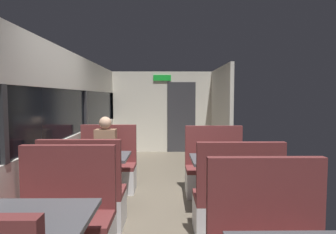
{
  "coord_description": "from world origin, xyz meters",
  "views": [
    {
      "loc": [
        0.08,
        -4.1,
        1.58
      ],
      "look_at": [
        0.16,
        3.54,
        1.05
      ],
      "focal_mm": 30.91,
      "sensor_mm": 36.0,
      "label": 1
    }
  ],
  "objects_px": {
    "dining_table_mid_window": "(97,162)",
    "bench_rear_aisle_facing_end": "(236,207)",
    "bench_mid_window_facing_entry": "(107,171)",
    "bench_rear_aisle_facing_entry": "(215,174)",
    "seated_passenger": "(106,160)",
    "dining_table_near_window": "(28,229)",
    "bench_mid_window_facing_end": "(84,201)",
    "bench_near_window_facing_entry": "(64,227)",
    "dining_table_rear_aisle": "(224,165)"
  },
  "relations": [
    {
      "from": "bench_mid_window_facing_end",
      "to": "dining_table_rear_aisle",
      "type": "xyz_separation_m",
      "value": [
        1.79,
        0.5,
        0.31
      ]
    },
    {
      "from": "bench_near_window_facing_entry",
      "to": "dining_table_mid_window",
      "type": "distance_m",
      "value": 1.44
    },
    {
      "from": "bench_near_window_facing_entry",
      "to": "bench_rear_aisle_facing_entry",
      "type": "relative_size",
      "value": 1.0
    },
    {
      "from": "bench_near_window_facing_entry",
      "to": "bench_mid_window_facing_entry",
      "type": "xyz_separation_m",
      "value": [
        0.0,
        2.11,
        0.0
      ]
    },
    {
      "from": "dining_table_mid_window",
      "to": "seated_passenger",
      "type": "xyz_separation_m",
      "value": [
        0.0,
        0.63,
        -0.1
      ]
    },
    {
      "from": "bench_rear_aisle_facing_end",
      "to": "bench_rear_aisle_facing_entry",
      "type": "distance_m",
      "value": 1.4
    },
    {
      "from": "bench_near_window_facing_entry",
      "to": "bench_rear_aisle_facing_end",
      "type": "bearing_deg",
      "value": 15.89
    },
    {
      "from": "bench_near_window_facing_entry",
      "to": "bench_mid_window_facing_end",
      "type": "distance_m",
      "value": 0.71
    },
    {
      "from": "bench_mid_window_facing_end",
      "to": "bench_rear_aisle_facing_entry",
      "type": "height_order",
      "value": "same"
    },
    {
      "from": "dining_table_near_window",
      "to": "dining_table_mid_window",
      "type": "distance_m",
      "value": 2.11
    },
    {
      "from": "dining_table_mid_window",
      "to": "bench_mid_window_facing_end",
      "type": "xyz_separation_m",
      "value": [
        0.0,
        -0.7,
        -0.31
      ]
    },
    {
      "from": "dining_table_near_window",
      "to": "bench_near_window_facing_entry",
      "type": "xyz_separation_m",
      "value": [
        0.0,
        0.7,
        -0.31
      ]
    },
    {
      "from": "bench_mid_window_facing_entry",
      "to": "dining_table_rear_aisle",
      "type": "relative_size",
      "value": 1.22
    },
    {
      "from": "bench_near_window_facing_entry",
      "to": "seated_passenger",
      "type": "xyz_separation_m",
      "value": [
        0.0,
        2.04,
        0.21
      ]
    },
    {
      "from": "dining_table_mid_window",
      "to": "bench_mid_window_facing_entry",
      "type": "relative_size",
      "value": 0.82
    },
    {
      "from": "bench_rear_aisle_facing_end",
      "to": "seated_passenger",
      "type": "xyz_separation_m",
      "value": [
        -1.79,
        1.53,
        0.21
      ]
    },
    {
      "from": "dining_table_mid_window",
      "to": "bench_rear_aisle_facing_end",
      "type": "bearing_deg",
      "value": -26.68
    },
    {
      "from": "dining_table_near_window",
      "to": "dining_table_mid_window",
      "type": "relative_size",
      "value": 1.0
    },
    {
      "from": "bench_mid_window_facing_entry",
      "to": "dining_table_rear_aisle",
      "type": "bearing_deg",
      "value": -26.68
    },
    {
      "from": "bench_mid_window_facing_entry",
      "to": "bench_rear_aisle_facing_end",
      "type": "bearing_deg",
      "value": -41.77
    },
    {
      "from": "bench_mid_window_facing_end",
      "to": "bench_near_window_facing_entry",
      "type": "bearing_deg",
      "value": -90.0
    },
    {
      "from": "bench_rear_aisle_facing_entry",
      "to": "seated_passenger",
      "type": "height_order",
      "value": "seated_passenger"
    },
    {
      "from": "bench_rear_aisle_facing_end",
      "to": "bench_rear_aisle_facing_entry",
      "type": "relative_size",
      "value": 1.0
    },
    {
      "from": "dining_table_near_window",
      "to": "dining_table_rear_aisle",
      "type": "xyz_separation_m",
      "value": [
        1.79,
        1.91,
        0.0
      ]
    },
    {
      "from": "bench_near_window_facing_entry",
      "to": "bench_mid_window_facing_end",
      "type": "relative_size",
      "value": 1.0
    },
    {
      "from": "bench_rear_aisle_facing_entry",
      "to": "bench_rear_aisle_facing_end",
      "type": "bearing_deg",
      "value": -90.0
    },
    {
      "from": "bench_near_window_facing_entry",
      "to": "dining_table_rear_aisle",
      "type": "height_order",
      "value": "bench_near_window_facing_entry"
    },
    {
      "from": "bench_rear_aisle_facing_end",
      "to": "seated_passenger",
      "type": "relative_size",
      "value": 0.87
    },
    {
      "from": "dining_table_near_window",
      "to": "bench_mid_window_facing_entry",
      "type": "bearing_deg",
      "value": 90.0
    },
    {
      "from": "dining_table_near_window",
      "to": "dining_table_rear_aisle",
      "type": "distance_m",
      "value": 2.62
    },
    {
      "from": "bench_near_window_facing_entry",
      "to": "bench_rear_aisle_facing_end",
      "type": "height_order",
      "value": "same"
    },
    {
      "from": "dining_table_rear_aisle",
      "to": "bench_mid_window_facing_end",
      "type": "bearing_deg",
      "value": -164.41
    },
    {
      "from": "dining_table_near_window",
      "to": "dining_table_rear_aisle",
      "type": "relative_size",
      "value": 1.0
    },
    {
      "from": "bench_rear_aisle_facing_entry",
      "to": "seated_passenger",
      "type": "distance_m",
      "value": 1.81
    },
    {
      "from": "bench_mid_window_facing_end",
      "to": "bench_rear_aisle_facing_end",
      "type": "relative_size",
      "value": 1.0
    },
    {
      "from": "dining_table_rear_aisle",
      "to": "dining_table_near_window",
      "type": "bearing_deg",
      "value": -133.17
    },
    {
      "from": "dining_table_mid_window",
      "to": "bench_rear_aisle_facing_end",
      "type": "relative_size",
      "value": 0.82
    },
    {
      "from": "bench_rear_aisle_facing_entry",
      "to": "seated_passenger",
      "type": "relative_size",
      "value": 0.87
    },
    {
      "from": "bench_near_window_facing_entry",
      "to": "bench_rear_aisle_facing_end",
      "type": "relative_size",
      "value": 1.0
    },
    {
      "from": "bench_mid_window_facing_end",
      "to": "bench_rear_aisle_facing_entry",
      "type": "bearing_deg",
      "value": 33.81
    },
    {
      "from": "bench_rear_aisle_facing_end",
      "to": "bench_rear_aisle_facing_entry",
      "type": "xyz_separation_m",
      "value": [
        0.0,
        1.4,
        0.0
      ]
    },
    {
      "from": "dining_table_mid_window",
      "to": "seated_passenger",
      "type": "relative_size",
      "value": 0.71
    },
    {
      "from": "dining_table_mid_window",
      "to": "bench_mid_window_facing_end",
      "type": "distance_m",
      "value": 0.77
    },
    {
      "from": "bench_near_window_facing_entry",
      "to": "bench_rear_aisle_facing_end",
      "type": "distance_m",
      "value": 1.86
    },
    {
      "from": "dining_table_mid_window",
      "to": "bench_mid_window_facing_end",
      "type": "relative_size",
      "value": 0.82
    },
    {
      "from": "dining_table_near_window",
      "to": "dining_table_mid_window",
      "type": "height_order",
      "value": "same"
    },
    {
      "from": "bench_mid_window_facing_entry",
      "to": "bench_rear_aisle_facing_end",
      "type": "relative_size",
      "value": 1.0
    },
    {
      "from": "bench_mid_window_facing_entry",
      "to": "bench_rear_aisle_facing_entry",
      "type": "xyz_separation_m",
      "value": [
        1.79,
        -0.2,
        0.0
      ]
    },
    {
      "from": "bench_mid_window_facing_end",
      "to": "bench_rear_aisle_facing_end",
      "type": "height_order",
      "value": "same"
    },
    {
      "from": "dining_table_near_window",
      "to": "bench_rear_aisle_facing_end",
      "type": "bearing_deg",
      "value": 34.03
    }
  ]
}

